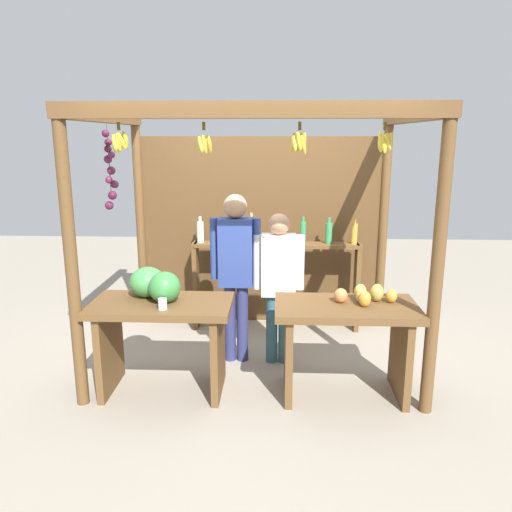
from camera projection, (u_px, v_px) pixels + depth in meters
name	position (u px, v px, depth m)	size (l,w,h in m)	color
ground_plane	(257.00, 355.00, 5.04)	(12.00, 12.00, 0.00)	gray
market_stall	(258.00, 211.00, 5.14)	(2.91, 2.09, 2.39)	brown
fruit_counter_left	(160.00, 316.00, 4.22)	(1.17, 0.64, 1.06)	brown
fruit_counter_right	(347.00, 330.00, 4.15)	(1.17, 0.64, 0.95)	brown
bottle_shelf_unit	(276.00, 261.00, 5.57)	(1.87, 0.22, 1.34)	brown
vendor_man	(236.00, 263.00, 4.71)	(0.48, 0.22, 1.64)	navy
vendor_woman	(279.00, 276.00, 4.70)	(0.48, 0.20, 1.46)	#2F596A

